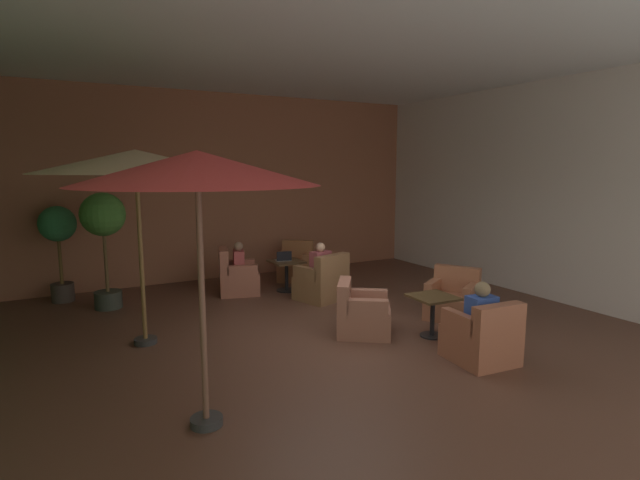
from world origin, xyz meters
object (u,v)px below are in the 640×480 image
armchair_front_left_north (296,266)px  armchair_front_left_east (237,277)px  armchair_front_right_south (453,300)px  iced_drink_cup (281,258)px  potted_tree_mid_left (104,226)px  cafe_table_front_right (433,306)px  armchair_front_left_south (322,283)px  patio_umbrella_center_beige (197,170)px  patron_blue_shirt (481,308)px  armchair_front_right_east (482,338)px  armchair_front_right_north (361,314)px  patron_by_window (320,262)px  potted_tree_left_corner (58,235)px  cafe_table_front_left (287,270)px  open_laptop (284,258)px  patron_with_friend (239,259)px  patio_umbrella_tall_red (136,162)px

armchair_front_left_north → armchair_front_left_east: armchair_front_left_east is taller
armchair_front_right_south → iced_drink_cup: 3.52m
armchair_front_right_south → armchair_front_left_north: bearing=105.9°
potted_tree_mid_left → cafe_table_front_right: bearing=-43.8°
armchair_front_left_north → iced_drink_cup: 1.08m
armchair_front_left_south → patio_umbrella_center_beige: bearing=-132.9°
patron_blue_shirt → iced_drink_cup: patron_blue_shirt is taller
armchair_front_left_north → armchair_front_right_east: armchair_front_left_north is taller
armchair_front_right_north → patio_umbrella_center_beige: patio_umbrella_center_beige is taller
patron_by_window → armchair_front_left_north: bearing=79.7°
potted_tree_mid_left → armchair_front_left_north: bearing=5.6°
potted_tree_left_corner → iced_drink_cup: bearing=-17.6°
iced_drink_cup → patron_by_window: bearing=-68.4°
cafe_table_front_left → armchair_front_right_east: size_ratio=0.74×
armchair_front_left_north → armchair_front_right_north: armchair_front_left_north is taller
armchair_front_right_north → iced_drink_cup: (0.01, 2.96, 0.37)m
armchair_front_left_south → cafe_table_front_right: 2.60m
cafe_table_front_left → open_laptop: bearing=140.5°
armchair_front_right_north → patron_blue_shirt: (0.78, -1.61, 0.40)m
patron_with_friend → armchair_front_right_north: bearing=-75.4°
patron_with_friend → armchair_front_right_south: bearing=-51.2°
cafe_table_front_right → patio_umbrella_tall_red: bearing=155.5°
potted_tree_mid_left → patron_with_friend: size_ratio=3.46×
iced_drink_cup → cafe_table_front_right: bearing=-76.5°
patron_by_window → patron_with_friend: bearing=136.1°
armchair_front_right_east → iced_drink_cup: 4.69m
cafe_table_front_left → armchair_front_right_south: size_ratio=0.61×
armchair_front_left_north → open_laptop: 1.06m
armchair_front_left_east → patio_umbrella_tall_red: bearing=-135.5°
armchair_front_right_north → open_laptop: (0.05, 2.95, 0.37)m
cafe_table_front_right → armchair_front_right_south: (0.91, 0.53, -0.16)m
potted_tree_mid_left → patron_with_friend: bearing=-3.7°
armchair_front_left_north → armchair_front_left_east: bearing=-161.4°
armchair_front_right_north → patron_by_window: patron_by_window is taller
armchair_front_right_north → potted_tree_left_corner: 5.84m
cafe_table_front_left → armchair_front_right_north: size_ratio=0.58×
iced_drink_cup → patron_blue_shirt: bearing=-80.4°
patio_umbrella_center_beige → patron_with_friend: bearing=67.0°
cafe_table_front_left → armchair_front_right_south: 3.42m
armchair_front_left_east → patio_umbrella_tall_red: patio_umbrella_tall_red is taller
cafe_table_front_left → armchair_front_right_north: bearing=-91.9°
armchair_front_left_east → potted_tree_left_corner: potted_tree_left_corner is taller
open_laptop → patron_with_friend: bearing=166.1°
cafe_table_front_right → patio_umbrella_center_beige: patio_umbrella_center_beige is taller
armchair_front_left_north → patio_umbrella_center_beige: size_ratio=0.38×
potted_tree_mid_left → open_laptop: 3.40m
armchair_front_left_south → armchair_front_right_east: 3.63m
cafe_table_front_right → potted_tree_mid_left: 5.76m
armchair_front_right_east → armchair_front_left_east: bearing=108.9°
iced_drink_cup → potted_tree_left_corner: bearing=162.4°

